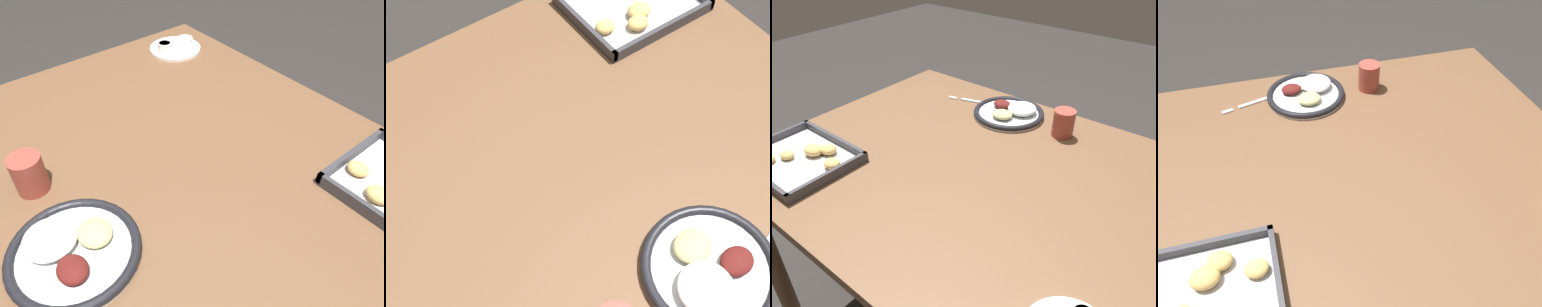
{
  "view_description": "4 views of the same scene",
  "coord_description": "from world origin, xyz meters",
  "views": [
    {
      "loc": [
        0.52,
        -0.4,
        1.33
      ],
      "look_at": [
        0.02,
        0.0,
        0.75
      ],
      "focal_mm": 35.0,
      "sensor_mm": 36.0,
      "label": 1
    },
    {
      "loc": [
        -0.32,
        -0.48,
        1.64
      ],
      "look_at": [
        0.02,
        0.0,
        0.75
      ],
      "focal_mm": 50.0,
      "sensor_mm": 36.0,
      "label": 2
    },
    {
      "loc": [
        -0.54,
        0.71,
        1.36
      ],
      "look_at": [
        0.02,
        0.0,
        0.75
      ],
      "focal_mm": 35.0,
      "sensor_mm": 36.0,
      "label": 3
    },
    {
      "loc": [
        0.22,
        0.68,
        1.43
      ],
      "look_at": [
        0.02,
        0.0,
        0.75
      ],
      "focal_mm": 35.0,
      "sensor_mm": 36.0,
      "label": 4
    }
  ],
  "objects": [
    {
      "name": "baking_tray",
      "position": [
        0.4,
        0.29,
        0.74
      ],
      "size": [
        0.31,
        0.26,
        0.04
      ],
      "color": "#333338",
      "rests_on": "dining_table"
    },
    {
      "name": "fork",
      "position": [
        0.25,
        -0.34,
        0.73
      ],
      "size": [
        0.18,
        0.06,
        0.0
      ],
      "rotation": [
        0.0,
        0.0,
        0.28
      ],
      "color": "silver",
      "rests_on": "dining_table"
    },
    {
      "name": "ground_plane",
      "position": [
        0.0,
        0.0,
        0.0
      ],
      "size": [
        8.0,
        8.0,
        0.0
      ],
      "primitive_type": "plane",
      "color": "#282623"
    },
    {
      "name": "dinner_plate",
      "position": [
        0.08,
        -0.33,
        0.74
      ],
      "size": [
        0.25,
        0.25,
        0.05
      ],
      "color": "silver",
      "rests_on": "dining_table"
    },
    {
      "name": "dining_table",
      "position": [
        0.0,
        0.0,
        0.63
      ],
      "size": [
        1.22,
        0.96,
        0.72
      ],
      "color": "brown",
      "rests_on": "ground_plane"
    },
    {
      "name": "drinking_cup",
      "position": [
        -0.13,
        -0.32,
        0.77
      ],
      "size": [
        0.07,
        0.07,
        0.09
      ],
      "color": "#993D33",
      "rests_on": "dining_table"
    }
  ]
}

